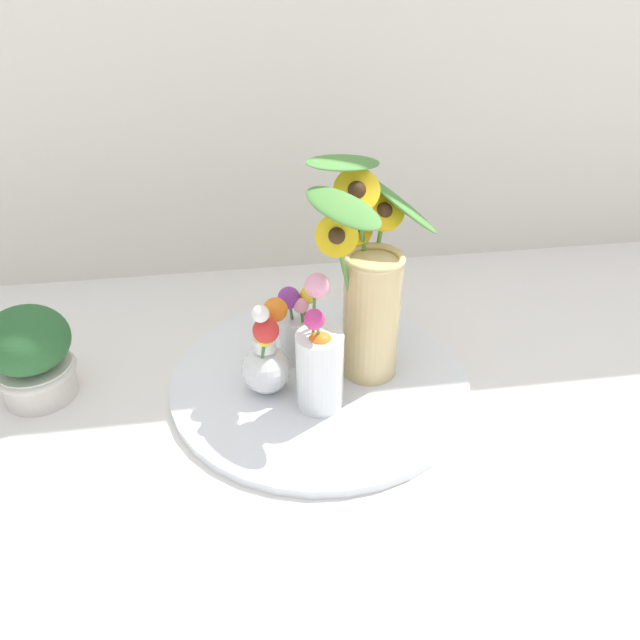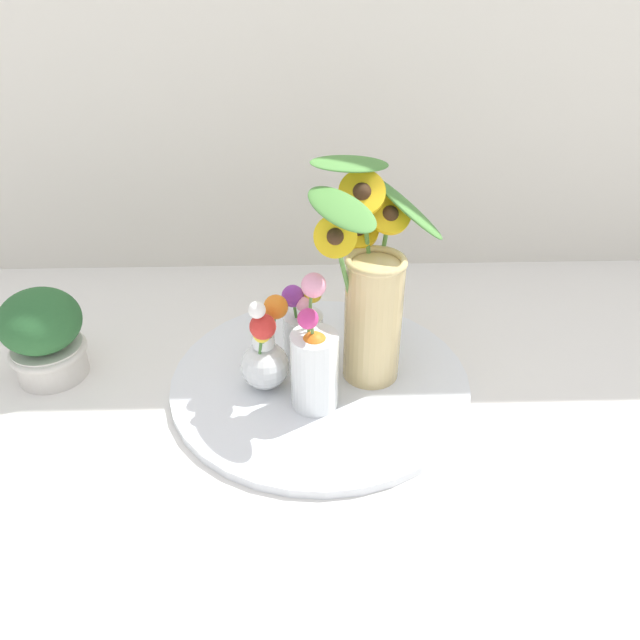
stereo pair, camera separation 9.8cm
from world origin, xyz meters
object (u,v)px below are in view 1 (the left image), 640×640
object	(u,v)px
serving_tray	(320,381)
vase_bulb_right	(267,357)
vase_small_back	(298,329)
vase_small_center	(317,362)
potted_plant	(31,354)
mason_jar_sunflowers	(369,290)

from	to	relation	value
serving_tray	vase_bulb_right	world-z (taller)	vase_bulb_right
vase_small_back	vase_small_center	bearing A→B (deg)	-83.73
serving_tray	potted_plant	xyz separation A→B (m)	(-0.46, 0.04, 0.07)
serving_tray	vase_small_back	world-z (taller)	vase_small_back
mason_jar_sunflowers	vase_bulb_right	bearing A→B (deg)	-168.13
mason_jar_sunflowers	potted_plant	xyz separation A→B (m)	(-0.54, 0.02, -0.08)
mason_jar_sunflowers	potted_plant	world-z (taller)	mason_jar_sunflowers
serving_tray	vase_small_center	distance (m)	0.11
vase_bulb_right	mason_jar_sunflowers	bearing A→B (deg)	11.87
serving_tray	vase_small_back	xyz separation A→B (m)	(-0.03, 0.06, 0.07)
vase_bulb_right	potted_plant	bearing A→B (deg)	170.76
vase_small_center	potted_plant	world-z (taller)	vase_small_center
vase_small_back	potted_plant	world-z (taller)	potted_plant
serving_tray	vase_small_back	distance (m)	0.09
vase_bulb_right	potted_plant	xyz separation A→B (m)	(-0.37, 0.06, 0.00)
vase_small_center	potted_plant	size ratio (longest dim) A/B	1.36
mason_jar_sunflowers	potted_plant	bearing A→B (deg)	177.38
mason_jar_sunflowers	potted_plant	size ratio (longest dim) A/B	2.22
serving_tray	mason_jar_sunflowers	world-z (taller)	mason_jar_sunflowers
mason_jar_sunflowers	serving_tray	bearing A→B (deg)	-167.95
mason_jar_sunflowers	vase_small_center	size ratio (longest dim) A/B	1.63
vase_small_center	vase_small_back	size ratio (longest dim) A/B	1.51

